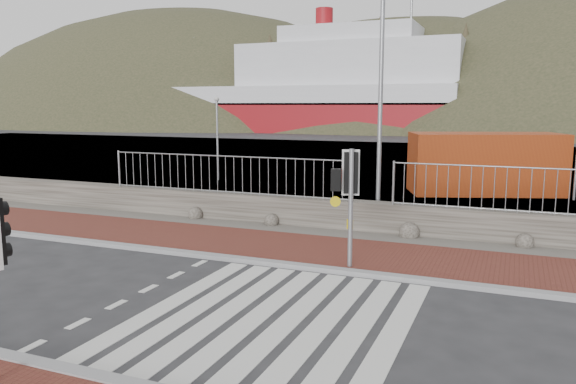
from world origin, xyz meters
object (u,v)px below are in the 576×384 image
at_px(ferry, 306,94).
at_px(shipping_container, 485,163).
at_px(traffic_signal_far, 349,183).
at_px(streetlight, 385,84).

xyz_separation_m(ferry, shipping_container, (27.23, -51.46, -4.09)).
relative_size(traffic_signal_far, shipping_container, 0.45).
distance_m(traffic_signal_far, streetlight, 5.34).
bearing_deg(traffic_signal_far, shipping_container, -120.94).
height_order(ferry, shipping_container, ferry).
bearing_deg(traffic_signal_far, ferry, -90.22).
bearing_deg(shipping_container, streetlight, -126.43).
height_order(ferry, streetlight, ferry).
distance_m(ferry, shipping_container, 58.37).
bearing_deg(ferry, streetlight, -67.52).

